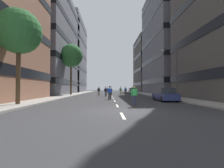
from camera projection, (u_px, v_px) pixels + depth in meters
name	position (u px, v px, depth m)	size (l,w,h in m)	color
ground_plane	(111.00, 95.00, 36.52)	(153.97, 153.97, 0.00)	#333335
sidewalk_left	(76.00, 94.00, 39.50)	(2.88, 70.57, 0.14)	#9E9991
sidewalk_right	(146.00, 94.00, 39.95)	(2.88, 70.57, 0.14)	#9E9991
lane_markings	(111.00, 95.00, 36.36)	(0.16, 57.20, 0.01)	silver
building_left_mid	(40.00, 46.00, 40.36)	(15.27, 23.94, 23.70)	slate
building_left_far	(62.00, 56.00, 59.82)	(15.27, 21.30, 26.07)	slate
building_right_mid	(180.00, 42.00, 41.31)	(15.27, 19.65, 26.11)	slate
building_right_far	(157.00, 65.00, 60.67)	(15.27, 16.20, 19.60)	#4C4744
parked_car_near	(132.00, 91.00, 44.22)	(1.82, 4.40, 1.52)	#B2B7BF
parked_car_mid	(165.00, 95.00, 18.94)	(1.82, 4.40, 1.52)	navy
street_tree_near	(71.00, 56.00, 34.17)	(4.75, 4.75, 10.50)	#4C3823
street_tree_mid	(19.00, 32.00, 14.05)	(3.81, 3.81, 8.13)	#4C3823
streetlamp_right	(174.00, 68.00, 21.30)	(2.13, 0.30, 6.50)	#3F3F44
skater_0	(121.00, 90.00, 37.39)	(0.57, 0.92, 1.78)	brown
skater_1	(126.00, 90.00, 33.89)	(0.55, 0.92, 1.78)	brown
skater_2	(110.00, 92.00, 21.30)	(0.57, 0.92, 1.78)	brown
skater_3	(106.00, 91.00, 29.09)	(0.55, 0.91, 1.78)	brown
skater_4	(132.00, 91.00, 30.28)	(0.54, 0.90, 1.78)	brown
skater_5	(134.00, 94.00, 13.22)	(0.54, 0.91, 1.78)	brown
skater_6	(111.00, 91.00, 32.56)	(0.54, 0.91, 1.78)	brown
skater_7	(98.00, 90.00, 44.63)	(0.56, 0.92, 1.78)	brown
skater_8	(108.00, 90.00, 45.45)	(0.57, 0.92, 1.78)	brown
skater_9	(99.00, 90.00, 31.65)	(0.54, 0.91, 1.78)	brown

